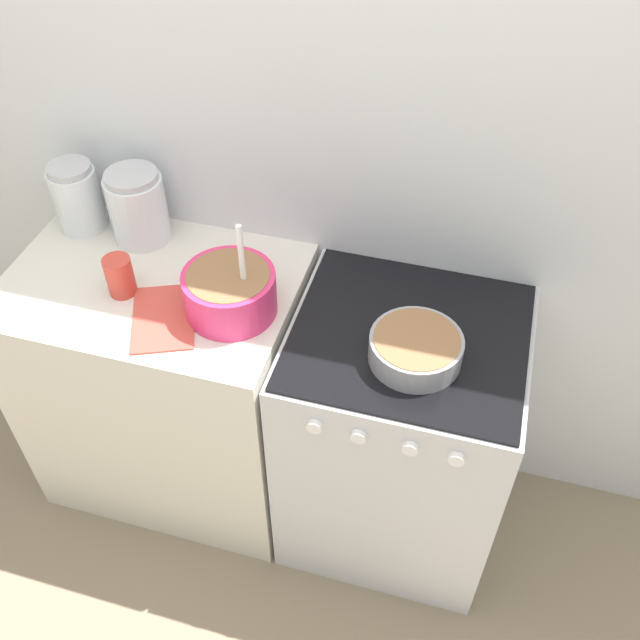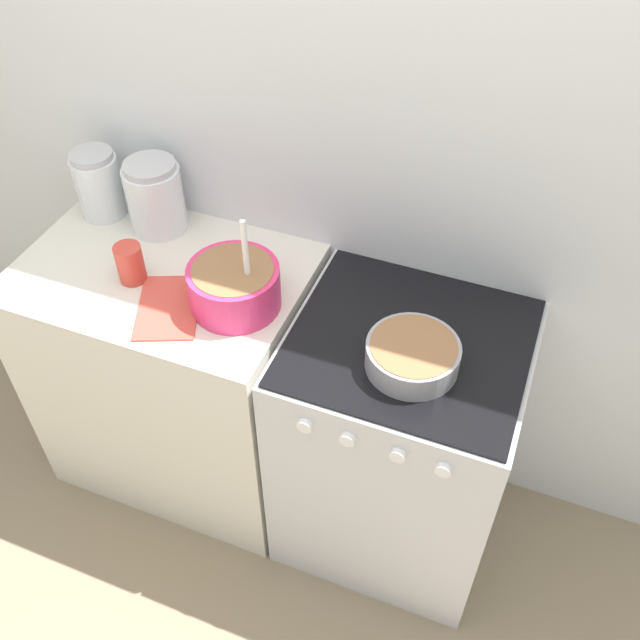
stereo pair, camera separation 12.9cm
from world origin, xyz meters
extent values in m
plane|color=gray|center=(0.00, 0.00, 0.00)|extent=(12.00, 12.00, 0.00)
cube|color=silver|center=(0.00, 0.62, 1.20)|extent=(4.69, 0.05, 2.40)
cube|color=silver|center=(-0.42, 0.30, 0.45)|extent=(0.84, 0.59, 0.91)
cube|color=silver|center=(0.34, 0.30, 0.45)|extent=(0.64, 0.59, 0.90)
cube|color=black|center=(0.34, 0.30, 0.90)|extent=(0.62, 0.57, 0.01)
cylinder|color=white|center=(0.16, -0.01, 0.83)|extent=(0.04, 0.02, 0.04)
cylinder|color=white|center=(0.27, -0.01, 0.83)|extent=(0.04, 0.02, 0.04)
cylinder|color=white|center=(0.40, -0.01, 0.83)|extent=(0.04, 0.02, 0.04)
cylinder|color=white|center=(0.51, -0.01, 0.83)|extent=(0.04, 0.02, 0.04)
cylinder|color=#E0336B|center=(-0.15, 0.25, 0.97)|extent=(0.25, 0.25, 0.13)
cylinder|color=#8C603D|center=(-0.15, 0.25, 1.00)|extent=(0.22, 0.22, 0.07)
cylinder|color=white|center=(-0.11, 0.25, 1.07)|extent=(0.02, 0.02, 0.28)
cylinder|color=gray|center=(0.36, 0.21, 0.94)|extent=(0.24, 0.24, 0.07)
cylinder|color=#8C603D|center=(0.36, 0.21, 0.95)|extent=(0.22, 0.22, 0.06)
cylinder|color=silver|center=(-0.73, 0.48, 1.01)|extent=(0.14, 0.14, 0.20)
cylinder|color=tan|center=(-0.73, 0.48, 0.97)|extent=(0.13, 0.13, 0.12)
cylinder|color=#B2B2B7|center=(-0.73, 0.48, 1.11)|extent=(0.13, 0.13, 0.02)
cylinder|color=silver|center=(-0.53, 0.48, 1.01)|extent=(0.17, 0.17, 0.21)
cylinder|color=silver|center=(-0.53, 0.48, 0.97)|extent=(0.15, 0.15, 0.12)
cylinder|color=#B2B2B7|center=(-0.53, 0.48, 1.12)|extent=(0.15, 0.15, 0.02)
cylinder|color=#CC3F33|center=(-0.47, 0.24, 0.97)|extent=(0.08, 0.08, 0.12)
cube|color=#CC4C3F|center=(-0.32, 0.17, 0.91)|extent=(0.25, 0.30, 0.01)
camera|label=1|loc=(0.46, -1.03, 2.27)|focal=40.00mm
camera|label=2|loc=(0.59, -0.99, 2.27)|focal=40.00mm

